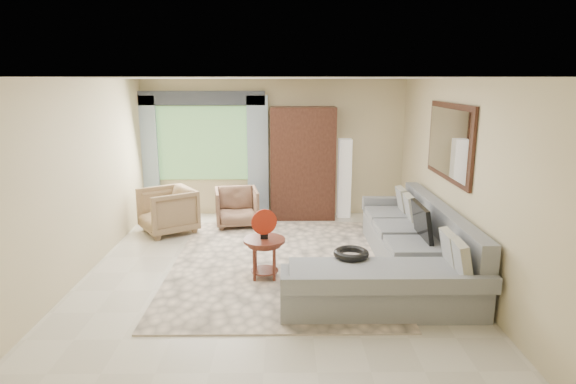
{
  "coord_description": "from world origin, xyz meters",
  "views": [
    {
      "loc": [
        0.18,
        -6.2,
        2.58
      ],
      "look_at": [
        0.25,
        0.35,
        1.05
      ],
      "focal_mm": 30.0,
      "sensor_mm": 36.0,
      "label": 1
    }
  ],
  "objects_px": {
    "coffee_table": "(265,258)",
    "armchair_right": "(237,207)",
    "sectional_sofa": "(403,257)",
    "tv_screen": "(422,222)",
    "floor_lamp": "(344,178)",
    "armchair_left": "(168,211)",
    "armoire": "(303,163)",
    "potted_plant": "(151,205)"
  },
  "relations": [
    {
      "from": "armchair_right",
      "to": "armoire",
      "type": "xyz_separation_m",
      "value": [
        1.21,
        0.56,
        0.7
      ]
    },
    {
      "from": "tv_screen",
      "to": "armchair_right",
      "type": "distance_m",
      "value": 3.49
    },
    {
      "from": "tv_screen",
      "to": "potted_plant",
      "type": "bearing_deg",
      "value": 148.77
    },
    {
      "from": "armoire",
      "to": "floor_lamp",
      "type": "relative_size",
      "value": 1.4
    },
    {
      "from": "potted_plant",
      "to": "tv_screen",
      "type": "bearing_deg",
      "value": -31.23
    },
    {
      "from": "coffee_table",
      "to": "armoire",
      "type": "xyz_separation_m",
      "value": [
        0.62,
        2.93,
        0.76
      ]
    },
    {
      "from": "armoire",
      "to": "armchair_right",
      "type": "bearing_deg",
      "value": -155.27
    },
    {
      "from": "armchair_left",
      "to": "potted_plant",
      "type": "distance_m",
      "value": 1.01
    },
    {
      "from": "coffee_table",
      "to": "armchair_left",
      "type": "relative_size",
      "value": 0.64
    },
    {
      "from": "sectional_sofa",
      "to": "armoire",
      "type": "bearing_deg",
      "value": 113.06
    },
    {
      "from": "sectional_sofa",
      "to": "armoire",
      "type": "height_order",
      "value": "armoire"
    },
    {
      "from": "armchair_right",
      "to": "floor_lamp",
      "type": "xyz_separation_m",
      "value": [
        2.01,
        0.62,
        0.4
      ]
    },
    {
      "from": "armoire",
      "to": "tv_screen",
      "type": "bearing_deg",
      "value": -61.24
    },
    {
      "from": "tv_screen",
      "to": "armchair_left",
      "type": "distance_m",
      "value": 4.27
    },
    {
      "from": "tv_screen",
      "to": "armoire",
      "type": "distance_m",
      "value": 3.14
    },
    {
      "from": "tv_screen",
      "to": "armchair_right",
      "type": "relative_size",
      "value": 0.97
    },
    {
      "from": "potted_plant",
      "to": "floor_lamp",
      "type": "relative_size",
      "value": 0.36
    },
    {
      "from": "tv_screen",
      "to": "potted_plant",
      "type": "distance_m",
      "value": 5.14
    },
    {
      "from": "tv_screen",
      "to": "coffee_table",
      "type": "relative_size",
      "value": 1.34
    },
    {
      "from": "sectional_sofa",
      "to": "armchair_right",
      "type": "relative_size",
      "value": 4.55
    },
    {
      "from": "potted_plant",
      "to": "coffee_table",
      "type": "bearing_deg",
      "value": -51.57
    },
    {
      "from": "armchair_left",
      "to": "floor_lamp",
      "type": "bearing_deg",
      "value": 74.23
    },
    {
      "from": "coffee_table",
      "to": "armchair_right",
      "type": "bearing_deg",
      "value": 103.93
    },
    {
      "from": "armchair_right",
      "to": "potted_plant",
      "type": "bearing_deg",
      "value": 154.63
    },
    {
      "from": "tv_screen",
      "to": "floor_lamp",
      "type": "xyz_separation_m",
      "value": [
        -0.7,
        2.79,
        0.03
      ]
    },
    {
      "from": "armchair_left",
      "to": "floor_lamp",
      "type": "distance_m",
      "value": 3.33
    },
    {
      "from": "armchair_left",
      "to": "potted_plant",
      "type": "height_order",
      "value": "armchair_left"
    },
    {
      "from": "armchair_right",
      "to": "armoire",
      "type": "relative_size",
      "value": 0.36
    },
    {
      "from": "armchair_right",
      "to": "floor_lamp",
      "type": "bearing_deg",
      "value": 7.63
    },
    {
      "from": "armchair_right",
      "to": "floor_lamp",
      "type": "relative_size",
      "value": 0.51
    },
    {
      "from": "armchair_left",
      "to": "armchair_right",
      "type": "height_order",
      "value": "armchair_left"
    },
    {
      "from": "sectional_sofa",
      "to": "tv_screen",
      "type": "xyz_separation_m",
      "value": [
        0.27,
        0.16,
        0.44
      ]
    },
    {
      "from": "armchair_right",
      "to": "armoire",
      "type": "height_order",
      "value": "armoire"
    },
    {
      "from": "armchair_left",
      "to": "potted_plant",
      "type": "relative_size",
      "value": 1.6
    },
    {
      "from": "tv_screen",
      "to": "floor_lamp",
      "type": "bearing_deg",
      "value": 104.07
    },
    {
      "from": "sectional_sofa",
      "to": "floor_lamp",
      "type": "height_order",
      "value": "floor_lamp"
    },
    {
      "from": "sectional_sofa",
      "to": "tv_screen",
      "type": "distance_m",
      "value": 0.54
    },
    {
      "from": "coffee_table",
      "to": "potted_plant",
      "type": "distance_m",
      "value": 3.64
    },
    {
      "from": "coffee_table",
      "to": "armchair_left",
      "type": "xyz_separation_m",
      "value": [
        -1.74,
        2.0,
        0.1
      ]
    },
    {
      "from": "potted_plant",
      "to": "floor_lamp",
      "type": "distance_m",
      "value": 3.72
    },
    {
      "from": "sectional_sofa",
      "to": "floor_lamp",
      "type": "bearing_deg",
      "value": 98.33
    },
    {
      "from": "tv_screen",
      "to": "armoire",
      "type": "bearing_deg",
      "value": 118.76
    }
  ]
}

